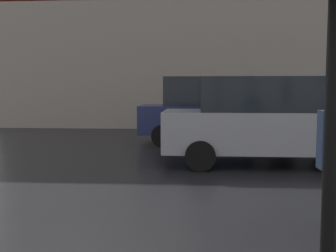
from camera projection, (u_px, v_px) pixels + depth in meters
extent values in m
cylinder|color=black|center=(331.00, 172.00, 2.14)|extent=(0.08, 0.08, 2.42)
cube|color=#1E234C|center=(210.00, 119.00, 12.29)|extent=(4.15, 1.67, 0.82)
cube|color=black|center=(204.00, 91.00, 12.23)|extent=(2.28, 1.54, 0.83)
cylinder|color=black|center=(253.00, 131.00, 13.06)|extent=(0.64, 0.18, 0.64)
cylinder|color=black|center=(260.00, 137.00, 11.40)|extent=(0.64, 0.18, 0.64)
cylinder|color=black|center=(167.00, 130.00, 13.26)|extent=(0.64, 0.18, 0.64)
cylinder|color=black|center=(163.00, 136.00, 11.59)|extent=(0.64, 0.18, 0.64)
cube|color=gray|center=(268.00, 131.00, 8.92)|extent=(4.50, 1.72, 0.85)
cube|color=black|center=(259.00, 94.00, 8.87)|extent=(2.47, 1.58, 0.72)
cylinder|color=black|center=(325.00, 146.00, 9.71)|extent=(0.61, 0.18, 0.61)
cylinder|color=black|center=(200.00, 144.00, 9.92)|extent=(0.61, 0.18, 0.61)
cylinder|color=black|center=(200.00, 156.00, 8.22)|extent=(0.61, 0.18, 0.61)
cube|color=gray|center=(327.00, 121.00, 11.68)|extent=(4.33, 1.89, 0.85)
cube|color=black|center=(321.00, 92.00, 11.63)|extent=(2.38, 1.74, 0.74)
cylinder|color=black|center=(271.00, 132.00, 12.76)|extent=(0.62, 0.18, 0.62)
cylinder|color=black|center=(283.00, 139.00, 10.88)|extent=(0.62, 0.18, 0.62)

